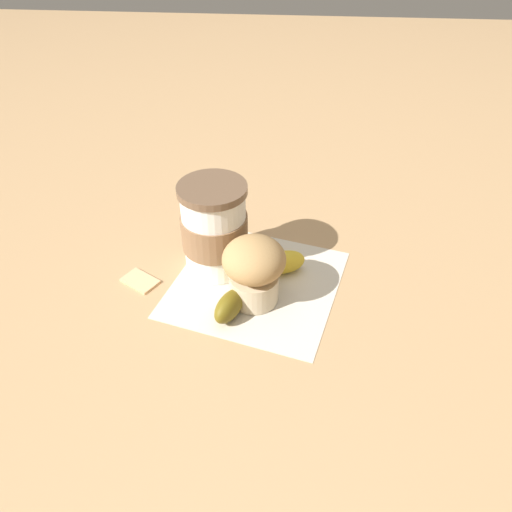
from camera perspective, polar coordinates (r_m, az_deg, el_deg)
The scene contains 6 objects.
ground_plane at distance 0.70m, azimuth 0.00°, elevation -3.19°, with size 3.00×3.00×0.00m, color tan.
paper_napkin at distance 0.70m, azimuth 0.00°, elevation -3.14°, with size 0.22×0.22×0.00m, color beige.
coffee_cup at distance 0.69m, azimuth -4.77°, elevation 3.14°, with size 0.09×0.09×0.13m.
muffin at distance 0.64m, azimuth -0.51°, elevation -1.41°, with size 0.08×0.08×0.10m.
banana at distance 0.67m, azimuth -0.06°, elevation -2.90°, with size 0.12×0.15×0.04m.
sugar_packet at distance 0.72m, azimuth -13.12°, elevation -2.67°, with size 0.05×0.03×0.01m, color #E0B27F.
Camera 1 is at (0.04, -0.52, 0.47)m, focal length 35.00 mm.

